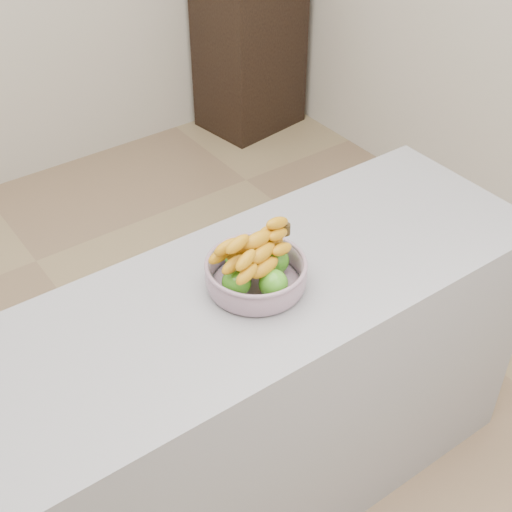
{
  "coord_description": "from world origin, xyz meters",
  "views": [
    {
      "loc": [
        -0.7,
        -1.54,
        2.14
      ],
      "look_at": [
        0.14,
        -0.38,
        1.0
      ],
      "focal_mm": 50.0,
      "sensor_mm": 36.0,
      "label": 1
    }
  ],
  "objects": [
    {
      "name": "fruit_bowl",
      "position": [
        0.14,
        -0.38,
        0.95
      ],
      "size": [
        0.27,
        0.27,
        0.17
      ],
      "rotation": [
        0.0,
        0.0,
        0.1
      ],
      "color": "#AAB6CC",
      "rests_on": "counter"
    },
    {
      "name": "ground",
      "position": [
        0.0,
        0.0,
        0.0
      ],
      "size": [
        4.0,
        4.0,
        0.0
      ],
      "primitive_type": "plane",
      "color": "#917C58",
      "rests_on": "ground"
    },
    {
      "name": "counter",
      "position": [
        0.0,
        -0.38,
        0.45
      ],
      "size": [
        2.0,
        0.6,
        0.9
      ],
      "primitive_type": "cube",
      "color": "gray",
      "rests_on": "ground"
    },
    {
      "name": "cabinet",
      "position": [
        1.65,
        1.78,
        0.49
      ],
      "size": [
        0.6,
        0.51,
        0.98
      ],
      "primitive_type": "cube",
      "rotation": [
        0.0,
        0.0,
        0.14
      ],
      "color": "black",
      "rests_on": "ground"
    }
  ]
}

